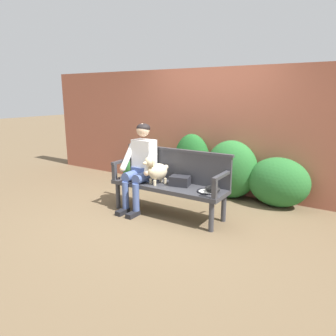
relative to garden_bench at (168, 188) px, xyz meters
The scene contains 15 objects.
ground_plane 0.41m from the garden_bench, ahead, with size 40.00×40.00×0.00m, color brown.
brick_garden_fence 1.77m from the garden_bench, 90.00° to the left, with size 8.00×0.30×2.23m, color #9E5642.
hedge_bush_mid_left 1.35m from the garden_bench, 68.73° to the left, with size 0.92×0.60×1.01m, color #286B2D.
hedge_bush_mid_right 1.82m from the garden_bench, 136.78° to the left, with size 0.99×0.96×0.60m, color #286B2D.
hedge_bush_far_right 1.79m from the garden_bench, 43.95° to the left, with size 0.97×0.63×0.80m, color #286B2D.
hedge_bush_far_left 1.34m from the garden_bench, 103.26° to the left, with size 0.72×0.46×1.06m, color #1E5B23.
garden_bench is the anchor object (origin of this frame).
bench_backrest 0.39m from the garden_bench, 90.00° to the left, with size 1.81×0.06×0.50m.
bench_armrest_left_end 0.89m from the garden_bench, behind, with size 0.06×0.53×0.28m.
bench_armrest_right_end 0.89m from the garden_bench, ahead, with size 0.06×0.53×0.28m.
person_seated 0.58m from the garden_bench, behind, with size 0.56×0.66×1.34m.
dog_on_bench 0.33m from the garden_bench, 156.37° to the right, with size 0.31×0.42×0.43m.
tennis_racket 0.66m from the garden_bench, ahead, with size 0.36×0.58×0.03m.
baseball_glove 0.72m from the garden_bench, ahead, with size 0.22×0.17×0.09m, color black.
sports_bag 0.22m from the garden_bench, 15.85° to the left, with size 0.28×0.20×0.14m, color #232328.
Camera 1 is at (2.40, -3.74, 1.78)m, focal length 33.51 mm.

